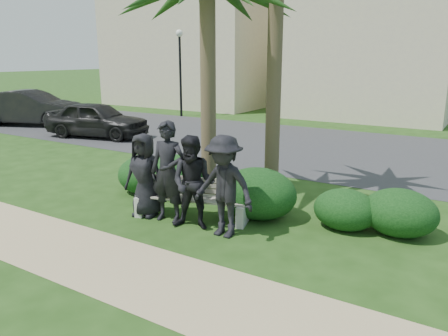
{
  "coord_description": "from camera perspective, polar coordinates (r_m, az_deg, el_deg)",
  "views": [
    {
      "loc": [
        4.76,
        -5.95,
        2.99
      ],
      "look_at": [
        0.44,
        1.0,
        0.9
      ],
      "focal_mm": 35.0,
      "sensor_mm": 36.0,
      "label": 1
    }
  ],
  "objects": [
    {
      "name": "ground",
      "position": [
        8.18,
        -6.37,
        -7.19
      ],
      "size": [
        160.0,
        160.0,
        0.0
      ],
      "primitive_type": "plane",
      "color": "#1E3F12",
      "rests_on": "ground"
    },
    {
      "name": "footpath",
      "position": [
        6.99,
        -15.69,
        -11.58
      ],
      "size": [
        30.0,
        1.6,
        0.01
      ],
      "primitive_type": "cube",
      "color": "tan",
      "rests_on": "ground"
    },
    {
      "name": "asphalt_street",
      "position": [
        15.04,
        12.79,
        2.52
      ],
      "size": [
        160.0,
        8.0,
        0.01
      ],
      "primitive_type": "cube",
      "color": "#2D2D30",
      "rests_on": "ground"
    },
    {
      "name": "stucco_bldg_left",
      "position": [
        29.24,
        -3.22,
        15.66
      ],
      "size": [
        10.4,
        8.4,
        7.3
      ],
      "color": "beige",
      "rests_on": "ground"
    },
    {
      "name": "stucco_bldg_right",
      "position": [
        24.64,
        19.04,
        15.18
      ],
      "size": [
        8.4,
        8.4,
        7.3
      ],
      "color": "beige",
      "rests_on": "ground"
    },
    {
      "name": "street_lamp",
      "position": [
        22.61,
        -5.77,
        14.17
      ],
      "size": [
        0.36,
        0.36,
        4.29
      ],
      "color": "black",
      "rests_on": "ground"
    },
    {
      "name": "park_bench",
      "position": [
        8.28,
        -4.16,
        -4.39
      ],
      "size": [
        2.26,
        1.05,
        0.75
      ],
      "rotation": [
        0.0,
        0.0,
        0.27
      ],
      "color": "gray",
      "rests_on": "ground"
    },
    {
      "name": "man_a",
      "position": [
        8.43,
        -10.37,
        -0.92
      ],
      "size": [
        0.86,
        0.64,
        1.61
      ],
      "primitive_type": "imported",
      "rotation": [
        0.0,
        0.0,
        0.18
      ],
      "color": "black",
      "rests_on": "ground"
    },
    {
      "name": "man_b",
      "position": [
        8.06,
        -7.33,
        -0.51
      ],
      "size": [
        0.75,
        0.56,
        1.88
      ],
      "primitive_type": "imported",
      "rotation": [
        0.0,
        0.0,
        0.17
      ],
      "color": "black",
      "rests_on": "ground"
    },
    {
      "name": "man_c",
      "position": [
        7.67,
        -4.0,
        -1.97
      ],
      "size": [
        0.97,
        0.85,
        1.68
      ],
      "primitive_type": "imported",
      "rotation": [
        0.0,
        0.0,
        0.3
      ],
      "color": "black",
      "rests_on": "ground"
    },
    {
      "name": "man_d",
      "position": [
        7.32,
        -0.01,
        -2.45
      ],
      "size": [
        1.15,
        0.69,
        1.75
      ],
      "primitive_type": "imported",
      "rotation": [
        0.0,
        0.0,
        -0.03
      ],
      "color": "black",
      "rests_on": "ground"
    },
    {
      "name": "hedge_b",
      "position": [
        9.96,
        -10.26,
        -0.79
      ],
      "size": [
        1.32,
        1.09,
        0.86
      ],
      "primitive_type": "ellipsoid",
      "color": "black",
      "rests_on": "ground"
    },
    {
      "name": "hedge_c",
      "position": [
        9.66,
        -6.31,
        -0.87
      ],
      "size": [
        1.44,
        1.19,
        0.94
      ],
      "primitive_type": "ellipsoid",
      "color": "black",
      "rests_on": "ground"
    },
    {
      "name": "hedge_d",
      "position": [
        8.34,
        4.48,
        -3.13
      ],
      "size": [
        1.51,
        1.25,
        0.99
      ],
      "primitive_type": "ellipsoid",
      "color": "black",
      "rests_on": "ground"
    },
    {
      "name": "hedge_e",
      "position": [
        8.09,
        15.56,
        -5.1
      ],
      "size": [
        1.13,
        0.94,
        0.74
      ],
      "primitive_type": "ellipsoid",
      "color": "black",
      "rests_on": "ground"
    },
    {
      "name": "hedge_f",
      "position": [
        8.11,
        21.99,
        -5.26
      ],
      "size": [
        1.27,
        1.05,
        0.83
      ],
      "primitive_type": "ellipsoid",
      "color": "black",
      "rests_on": "ground"
    },
    {
      "name": "car_a",
      "position": [
        17.34,
        -16.27,
        6.1
      ],
      "size": [
        4.21,
        2.45,
        1.35
      ],
      "primitive_type": "imported",
      "rotation": [
        0.0,
        0.0,
        1.8
      ],
      "color": "black",
      "rests_on": "ground"
    },
    {
      "name": "car_b",
      "position": [
        21.39,
        -23.85,
        7.18
      ],
      "size": [
        4.93,
        3.29,
        1.54
      ],
      "primitive_type": "imported",
      "rotation": [
        0.0,
        0.0,
        1.96
      ],
      "color": "black",
      "rests_on": "ground"
    }
  ]
}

